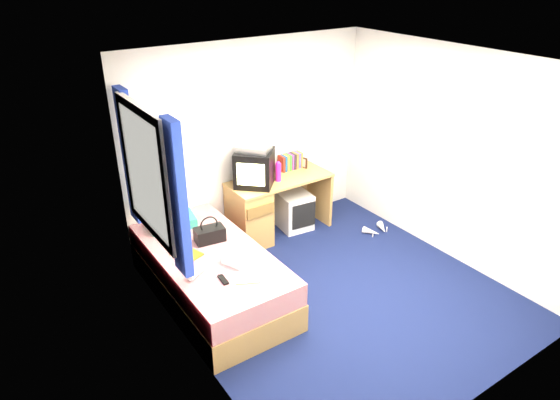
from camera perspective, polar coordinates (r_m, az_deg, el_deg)
ground at (r=5.40m, az=6.42°, el=-10.55°), size 3.40×3.40×0.00m
room_shell at (r=4.68m, az=7.31°, el=3.82°), size 3.40×3.40×3.40m
bed at (r=5.23m, az=-7.86°, el=-8.42°), size 1.01×2.00×0.54m
pillow at (r=5.59m, az=-12.22°, el=-2.45°), size 0.53×0.39×0.11m
desk at (r=6.15m, az=-2.25°, el=-0.99°), size 1.30×0.55×0.75m
storage_cube at (r=6.45m, az=1.68°, el=-1.25°), size 0.42×0.42×0.48m
crt_tv at (r=5.88m, az=-2.96°, el=3.67°), size 0.59×0.59×0.43m
vcr at (r=5.79m, az=-3.01°, el=5.96°), size 0.44×0.45×0.07m
book_row at (r=6.37m, az=1.21°, el=4.43°), size 0.31×0.13×0.20m
picture_frame at (r=6.42m, az=2.69°, el=4.30°), size 0.05×0.12×0.14m
pink_water_bottle at (r=6.02m, az=-0.21°, el=3.18°), size 0.08×0.08×0.22m
aerosol_can at (r=6.10m, az=-1.41°, el=3.23°), size 0.06×0.06×0.17m
handbag at (r=5.22m, az=-8.05°, el=-3.85°), size 0.33×0.21×0.29m
towel at (r=4.89m, az=-4.66°, el=-6.42°), size 0.35×0.33×0.09m
magazine at (r=5.07m, az=-10.63°, el=-6.09°), size 0.28×0.33×0.01m
water_bottle at (r=4.73m, az=-9.58°, el=-8.17°), size 0.21×0.16×0.07m
colour_swatch_fan at (r=4.61m, az=-3.68°, el=-9.32°), size 0.22×0.15×0.01m
remote_control at (r=4.65m, az=-6.52°, el=-9.03°), size 0.06×0.16×0.02m
window_assembly at (r=4.70m, az=-14.71°, el=2.77°), size 0.11×1.42×1.40m
white_heels at (r=6.54m, az=11.01°, el=-3.37°), size 0.36×0.25×0.09m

